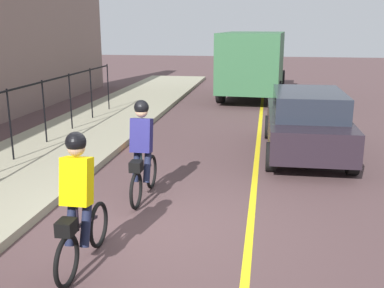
# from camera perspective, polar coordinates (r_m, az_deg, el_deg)

# --- Properties ---
(ground_plane) EXTENTS (80.00, 80.00, 0.00)m
(ground_plane) POSITION_cam_1_polar(r_m,az_deg,el_deg) (7.36, -5.51, -10.19)
(ground_plane) COLOR #4E3839
(lane_line_centre) EXTENTS (36.00, 0.12, 0.01)m
(lane_line_centre) POSITION_cam_1_polar(r_m,az_deg,el_deg) (7.15, 7.23, -11.02)
(lane_line_centre) COLOR yellow
(lane_line_centre) RESTS_ON ground
(cyclist_lead) EXTENTS (1.71, 0.36, 1.83)m
(cyclist_lead) POSITION_cam_1_polar(r_m,az_deg,el_deg) (5.99, -13.99, -7.12)
(cyclist_lead) COLOR black
(cyclist_lead) RESTS_ON ground
(cyclist_follow) EXTENTS (1.71, 0.36, 1.83)m
(cyclist_follow) POSITION_cam_1_polar(r_m,az_deg,el_deg) (8.15, -6.26, -0.89)
(cyclist_follow) COLOR black
(cyclist_follow) RESTS_ON ground
(patrol_sedan) EXTENTS (4.43, 1.98, 1.58)m
(patrol_sedan) POSITION_cam_1_polar(r_m,az_deg,el_deg) (11.34, 14.15, 2.75)
(patrol_sedan) COLOR black
(patrol_sedan) RESTS_ON ground
(box_truck_background) EXTENTS (6.84, 2.86, 2.78)m
(box_truck_background) POSITION_cam_1_polar(r_m,az_deg,el_deg) (20.13, 7.76, 10.22)
(box_truck_background) COLOR #2E5C39
(box_truck_background) RESTS_ON ground
(traffic_cone_near) EXTENTS (0.36, 0.36, 0.51)m
(traffic_cone_near) POSITION_cam_1_polar(r_m,az_deg,el_deg) (11.72, -7.01, 0.61)
(traffic_cone_near) COLOR orange
(traffic_cone_near) RESTS_ON ground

